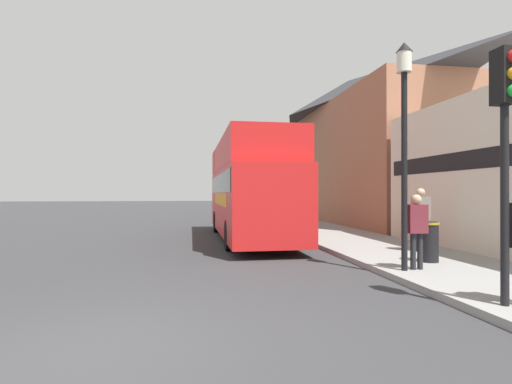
{
  "coord_description": "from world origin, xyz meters",
  "views": [
    {
      "loc": [
        1.16,
        -4.78,
        1.84
      ],
      "look_at": [
        3.74,
        11.03,
        1.89
      ],
      "focal_mm": 28.0,
      "sensor_mm": 36.0,
      "label": 1
    }
  ],
  "objects_px": {
    "tour_bus": "(249,195)",
    "lamp_post_nearest": "(404,114)",
    "pedestrian_second": "(417,224)",
    "traffic_signal": "(506,117)",
    "litter_bin": "(429,241)",
    "pedestrian_third": "(421,213)",
    "lamp_post_second": "(293,159)",
    "parked_car_ahead_of_bus": "(243,213)"
  },
  "relations": [
    {
      "from": "traffic_signal",
      "to": "lamp_post_nearest",
      "type": "bearing_deg",
      "value": 91.0
    },
    {
      "from": "lamp_post_nearest",
      "to": "lamp_post_second",
      "type": "relative_size",
      "value": 1.05
    },
    {
      "from": "lamp_post_second",
      "to": "litter_bin",
      "type": "relative_size",
      "value": 4.83
    },
    {
      "from": "lamp_post_nearest",
      "to": "lamp_post_second",
      "type": "distance_m",
      "value": 9.85
    },
    {
      "from": "pedestrian_second",
      "to": "pedestrian_third",
      "type": "distance_m",
      "value": 3.03
    },
    {
      "from": "tour_bus",
      "to": "lamp_post_nearest",
      "type": "relative_size",
      "value": 2.01
    },
    {
      "from": "parked_car_ahead_of_bus",
      "to": "tour_bus",
      "type": "bearing_deg",
      "value": -94.49
    },
    {
      "from": "tour_bus",
      "to": "lamp_post_nearest",
      "type": "height_order",
      "value": "lamp_post_nearest"
    },
    {
      "from": "tour_bus",
      "to": "lamp_post_second",
      "type": "bearing_deg",
      "value": 42.03
    },
    {
      "from": "lamp_post_nearest",
      "to": "parked_car_ahead_of_bus",
      "type": "bearing_deg",
      "value": 95.97
    },
    {
      "from": "parked_car_ahead_of_bus",
      "to": "lamp_post_nearest",
      "type": "relative_size",
      "value": 0.85
    },
    {
      "from": "pedestrian_second",
      "to": "litter_bin",
      "type": "distance_m",
      "value": 1.3
    },
    {
      "from": "traffic_signal",
      "to": "litter_bin",
      "type": "distance_m",
      "value": 4.55
    },
    {
      "from": "pedestrian_third",
      "to": "lamp_post_second",
      "type": "relative_size",
      "value": 0.38
    },
    {
      "from": "lamp_post_second",
      "to": "parked_car_ahead_of_bus",
      "type": "bearing_deg",
      "value": 106.67
    },
    {
      "from": "pedestrian_second",
      "to": "lamp_post_second",
      "type": "relative_size",
      "value": 0.35
    },
    {
      "from": "pedestrian_second",
      "to": "lamp_post_nearest",
      "type": "height_order",
      "value": "lamp_post_nearest"
    },
    {
      "from": "parked_car_ahead_of_bus",
      "to": "pedestrian_third",
      "type": "distance_m",
      "value": 13.15
    },
    {
      "from": "tour_bus",
      "to": "pedestrian_third",
      "type": "height_order",
      "value": "tour_bus"
    },
    {
      "from": "parked_car_ahead_of_bus",
      "to": "pedestrian_third",
      "type": "xyz_separation_m",
      "value": [
        3.59,
        -12.63,
        0.6
      ]
    },
    {
      "from": "tour_bus",
      "to": "lamp_post_nearest",
      "type": "distance_m",
      "value": 8.25
    },
    {
      "from": "pedestrian_second",
      "to": "traffic_signal",
      "type": "xyz_separation_m",
      "value": [
        -0.28,
        -2.89,
        1.85
      ]
    },
    {
      "from": "traffic_signal",
      "to": "lamp_post_nearest",
      "type": "distance_m",
      "value": 2.88
    },
    {
      "from": "pedestrian_third",
      "to": "parked_car_ahead_of_bus",
      "type": "bearing_deg",
      "value": 105.88
    },
    {
      "from": "pedestrian_second",
      "to": "parked_car_ahead_of_bus",
      "type": "bearing_deg",
      "value": 97.24
    },
    {
      "from": "traffic_signal",
      "to": "parked_car_ahead_of_bus",
      "type": "bearing_deg",
      "value": 95.2
    },
    {
      "from": "pedestrian_third",
      "to": "lamp_post_second",
      "type": "xyz_separation_m",
      "value": [
        -1.98,
        7.25,
        2.19
      ]
    },
    {
      "from": "traffic_signal",
      "to": "litter_bin",
      "type": "xyz_separation_m",
      "value": [
        1.14,
        3.74,
        -2.33
      ]
    },
    {
      "from": "pedestrian_second",
      "to": "traffic_signal",
      "type": "distance_m",
      "value": 3.44
    },
    {
      "from": "tour_bus",
      "to": "lamp_post_nearest",
      "type": "bearing_deg",
      "value": -73.14
    },
    {
      "from": "pedestrian_second",
      "to": "lamp_post_second",
      "type": "height_order",
      "value": "lamp_post_second"
    },
    {
      "from": "pedestrian_second",
      "to": "traffic_signal",
      "type": "height_order",
      "value": "traffic_signal"
    },
    {
      "from": "parked_car_ahead_of_bus",
      "to": "lamp_post_second",
      "type": "relative_size",
      "value": 0.89
    },
    {
      "from": "parked_car_ahead_of_bus",
      "to": "pedestrian_third",
      "type": "relative_size",
      "value": 2.32
    },
    {
      "from": "pedestrian_second",
      "to": "tour_bus",
      "type": "bearing_deg",
      "value": 109.47
    },
    {
      "from": "traffic_signal",
      "to": "litter_bin",
      "type": "height_order",
      "value": "traffic_signal"
    },
    {
      "from": "tour_bus",
      "to": "pedestrian_third",
      "type": "xyz_separation_m",
      "value": [
        4.36,
        -5.09,
        -0.5
      ]
    },
    {
      "from": "tour_bus",
      "to": "pedestrian_second",
      "type": "distance_m",
      "value": 8.1
    },
    {
      "from": "pedestrian_third",
      "to": "traffic_signal",
      "type": "xyz_separation_m",
      "value": [
        -1.95,
        -5.42,
        1.74
      ]
    },
    {
      "from": "pedestrian_second",
      "to": "pedestrian_third",
      "type": "bearing_deg",
      "value": 56.57
    },
    {
      "from": "tour_bus",
      "to": "pedestrian_second",
      "type": "xyz_separation_m",
      "value": [
        2.69,
        -7.62,
        -0.61
      ]
    },
    {
      "from": "litter_bin",
      "to": "parked_car_ahead_of_bus",
      "type": "bearing_deg",
      "value": 101.01
    }
  ]
}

